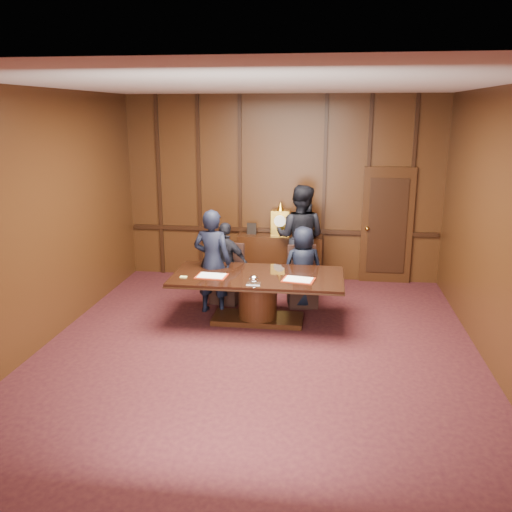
{
  "coord_description": "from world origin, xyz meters",
  "views": [
    {
      "loc": [
        0.89,
        -6.76,
        3.18
      ],
      "look_at": [
        -0.18,
        1.13,
        1.05
      ],
      "focal_mm": 38.0,
      "sensor_mm": 36.0,
      "label": 1
    }
  ],
  "objects": [
    {
      "name": "signatory_right",
      "position": [
        0.51,
        1.9,
        0.68
      ],
      "size": [
        0.77,
        0.63,
        1.37
      ],
      "primitive_type": "imported",
      "rotation": [
        0.0,
        0.0,
        3.47
      ],
      "color": "black",
      "rests_on": "ground"
    },
    {
      "name": "chair_left",
      "position": [
        -0.79,
        1.98,
        0.29
      ],
      "size": [
        0.57,
        0.57,
        0.99
      ],
      "rotation": [
        0.0,
        0.0,
        -0.21
      ],
      "color": "black",
      "rests_on": "ground"
    },
    {
      "name": "signatory_left",
      "position": [
        -0.79,
        1.9,
        0.7
      ],
      "size": [
        0.88,
        0.54,
        1.39
      ],
      "primitive_type": "imported",
      "rotation": [
        0.0,
        0.0,
        2.87
      ],
      "color": "black",
      "rests_on": "ground"
    },
    {
      "name": "sideboard",
      "position": [
        0.0,
        3.26,
        0.49
      ],
      "size": [
        1.6,
        0.45,
        1.54
      ],
      "color": "black",
      "rests_on": "ground"
    },
    {
      "name": "folder_left",
      "position": [
        -0.83,
        0.93,
        0.77
      ],
      "size": [
        0.48,
        0.36,
        0.02
      ],
      "rotation": [
        0.0,
        0.0,
        -0.07
      ],
      "color": "maroon",
      "rests_on": "conference_table"
    },
    {
      "name": "room",
      "position": [
        0.07,
        0.14,
        1.72
      ],
      "size": [
        7.0,
        7.04,
        3.5
      ],
      "color": "black",
      "rests_on": "ground"
    },
    {
      "name": "witness_right",
      "position": [
        0.4,
        2.91,
        0.96
      ],
      "size": [
        1.06,
        0.9,
        1.92
      ],
      "primitive_type": "imported",
      "rotation": [
        0.0,
        0.0,
        2.94
      ],
      "color": "black",
      "rests_on": "ground"
    },
    {
      "name": "folder_right",
      "position": [
        0.49,
        0.91,
        0.77
      ],
      "size": [
        0.51,
        0.4,
        0.02
      ],
      "rotation": [
        0.0,
        0.0,
        -0.16
      ],
      "color": "maroon",
      "rests_on": "conference_table"
    },
    {
      "name": "notepad",
      "position": [
        -1.24,
        0.82,
        0.77
      ],
      "size": [
        0.1,
        0.07,
        0.01
      ],
      "primitive_type": "cube",
      "rotation": [
        0.0,
        0.0,
        -0.05
      ],
      "color": "#DED16C",
      "rests_on": "conference_table"
    },
    {
      "name": "witness_left",
      "position": [
        -0.92,
        1.42,
        0.85
      ],
      "size": [
        0.67,
        0.49,
        1.7
      ],
      "primitive_type": "imported",
      "rotation": [
        0.0,
        0.0,
        3.01
      ],
      "color": "black",
      "rests_on": "ground"
    },
    {
      "name": "chair_right",
      "position": [
        0.5,
        1.98,
        0.29
      ],
      "size": [
        0.56,
        0.56,
        0.99
      ],
      "rotation": [
        0.0,
        0.0,
        0.18
      ],
      "color": "black",
      "rests_on": "ground"
    },
    {
      "name": "conference_table",
      "position": [
        -0.14,
        1.1,
        0.51
      ],
      "size": [
        2.62,
        1.32,
        0.76
      ],
      "color": "black",
      "rests_on": "ground"
    },
    {
      "name": "inkstand",
      "position": [
        -0.14,
        0.65,
        0.81
      ],
      "size": [
        0.2,
        0.14,
        0.12
      ],
      "color": "white",
      "rests_on": "conference_table"
    }
  ]
}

